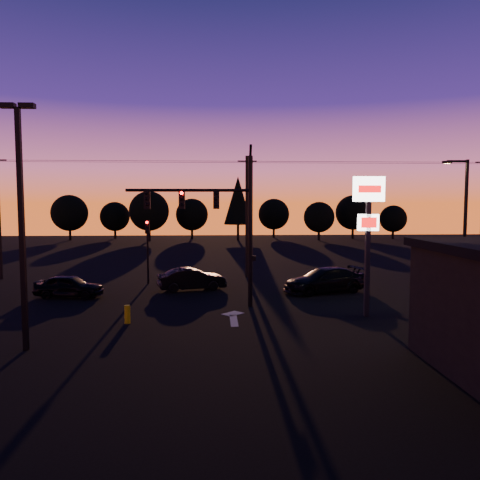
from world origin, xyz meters
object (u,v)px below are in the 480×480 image
Objects in this scene: traffic_signal_mast at (220,214)px; streetlight at (464,222)px; car_left at (69,286)px; parking_lot_light at (21,210)px; bollard at (127,314)px; car_mid at (192,279)px; secondary_signal at (148,242)px; car_right at (325,280)px; pylon_sign at (368,216)px.

streetlight is (14.01, 1.51, -0.52)m from traffic_signal_mast.
parking_lot_light is at bearing -164.05° from car_left.
bollard is 0.20× the size of car_mid.
secondary_signal is at bearing 123.19° from traffic_signal_mast.
parking_lot_light is at bearing -129.03° from bollard.
bollard is 0.16× the size of car_right.
parking_lot_light is at bearing 139.85° from car_mid.
car_right is (8.26, -1.19, 0.06)m from car_mid.
car_left is at bearing 126.27° from bollard.
traffic_signal_mast is 2.01× the size of car_mid.
secondary_signal is 4.59m from car_mid.
secondary_signal is 0.83× the size of car_right.
streetlight is at bearing -17.56° from secondary_signal.
car_left is (-8.85, 2.97, -4.27)m from traffic_signal_mast.
parking_lot_light is 23.05m from streetlight.
parking_lot_light is at bearing -99.79° from secondary_signal.
secondary_signal is 19.89m from streetlight.
parking_lot_light reaches higher than traffic_signal_mast.
traffic_signal_mast is 10.28× the size of bollard.
secondary_signal reaches higher than bollard.
pylon_sign is (12.00, -9.99, 2.05)m from secondary_signal.
parking_lot_light is 6.89m from bollard.
car_mid is (-1.77, 4.92, -4.23)m from traffic_signal_mast.
traffic_signal_mast is at bearing -173.86° from streetlight.
bollard is at bearing -86.91° from secondary_signal.
pylon_sign is at bearing -101.26° from car_left.
pylon_sign reaches higher than car_mid.
bollard is (-4.32, -3.20, -4.52)m from traffic_signal_mast.
traffic_signal_mast is 8.57m from car_right.
secondary_signal is at bearing -33.49° from car_left.
pylon_sign reaches higher than car_left.
streetlight reaches higher than car_left.
traffic_signal_mast reaches higher than car_left.
car_right reaches higher than car_mid.
streetlight is 1.87× the size of car_mid.
car_mid is at bearing 72.52° from bollard.
parking_lot_light is 15.19m from pylon_sign.
car_left is at bearing 90.50° from car_mid.
bollard is at bearing 50.97° from parking_lot_light.
car_left is 0.75× the size of car_right.
parking_lot_light is at bearing -162.77° from pylon_sign.
secondary_signal is 0.64× the size of pylon_sign.
streetlight reaches higher than pylon_sign.
traffic_signal_mast is 10.19m from parking_lot_light.
streetlight is 1.52× the size of car_right.
car_mid is at bearing -39.44° from secondary_signal.
traffic_signal_mast is at bearing -78.55° from car_right.
traffic_signal_mast is 14.10m from streetlight.
traffic_signal_mast is 1.26× the size of pylon_sign.
pylon_sign is 8.14× the size of bollard.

